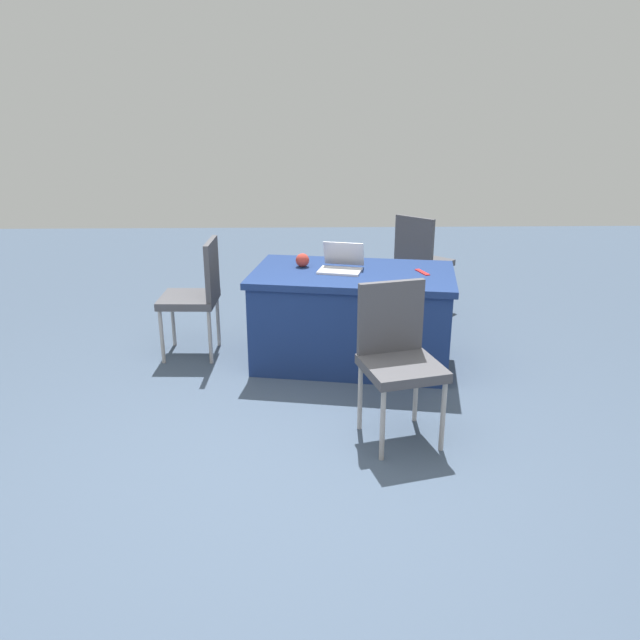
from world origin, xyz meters
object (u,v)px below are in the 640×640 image
Objects in this scene: chair_near_front at (398,352)px; laptop_silver at (341,265)px; chair_tucked_right at (421,257)px; table_foreground at (352,317)px; scissors_red at (422,272)px; yarn_ball at (302,260)px; chair_tucked_left at (197,291)px.

chair_near_front reaches higher than laptop_silver.
chair_tucked_right is (-0.57, -2.45, -0.01)m from chair_near_front.
laptop_silver is at bearing -20.38° from table_foreground.
chair_tucked_right is at bearing -117.92° from chair_near_front.
laptop_silver reaches higher than scissors_red.
yarn_ball is (0.39, -0.15, 0.42)m from table_foreground.
yarn_ball is at bearing -21.55° from table_foreground.
yarn_ball is at bearing -81.43° from chair_near_front.
chair_near_front is 1.19m from scissors_red.
chair_tucked_left is 1.78m from scissors_red.
yarn_ball reaches higher than scissors_red.
scissors_red is at bearing 174.67° from table_foreground.
chair_near_front reaches higher than scissors_red.
chair_near_front is 5.31× the size of scissors_red.
chair_tucked_right is (-1.98, -1.11, -0.01)m from chair_tucked_left.
scissors_red is (-0.91, 0.20, -0.05)m from yarn_ball.
chair_tucked_right is at bearing 152.64° from scissors_red.
table_foreground is 0.64m from scissors_red.
chair_tucked_right is at bearing -135.48° from yarn_ball.
chair_near_front is at bearing 98.87° from table_foreground.
laptop_silver is (-1.14, 0.13, 0.23)m from chair_tucked_left.
scissors_red is at bearing -121.60° from chair_near_front.
chair_tucked_right is at bearing -109.54° from laptop_silver.
chair_near_front is 2.52m from chair_tucked_right.
chair_tucked_left reaches higher than yarn_ball.
table_foreground is 1.76× the size of chair_tucked_left.
chair_near_front is (-0.18, 1.17, 0.18)m from table_foreground.
chair_tucked_right is 1.52m from laptop_silver.
yarn_ball is (1.14, 1.13, 0.25)m from chair_tucked_right.
yarn_ball is (0.30, -0.12, 0.01)m from laptop_silver.
chair_tucked_left is 1.01× the size of chair_tucked_right.
chair_tucked_left is at bearing -114.44° from scissors_red.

